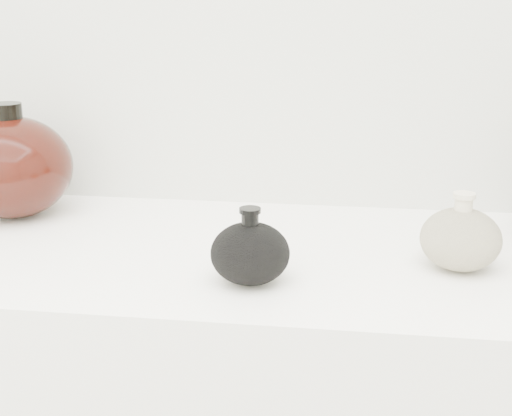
# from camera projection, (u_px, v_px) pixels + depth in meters

# --- Properties ---
(black_gourd_vase) EXTENTS (0.13, 0.13, 0.11)m
(black_gourd_vase) POSITION_uv_depth(u_px,v_px,m) (250.00, 253.00, 0.95)
(black_gourd_vase) COLOR black
(black_gourd_vase) RESTS_ON display_counter
(cream_gourd_vase) EXTENTS (0.14, 0.14, 0.11)m
(cream_gourd_vase) POSITION_uv_depth(u_px,v_px,m) (461.00, 238.00, 1.00)
(cream_gourd_vase) COLOR beige
(cream_gourd_vase) RESTS_ON display_counter
(left_round_pot) EXTENTS (0.22, 0.22, 0.20)m
(left_round_pot) POSITION_uv_depth(u_px,v_px,m) (12.00, 167.00, 1.22)
(left_round_pot) COLOR black
(left_round_pot) RESTS_ON display_counter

